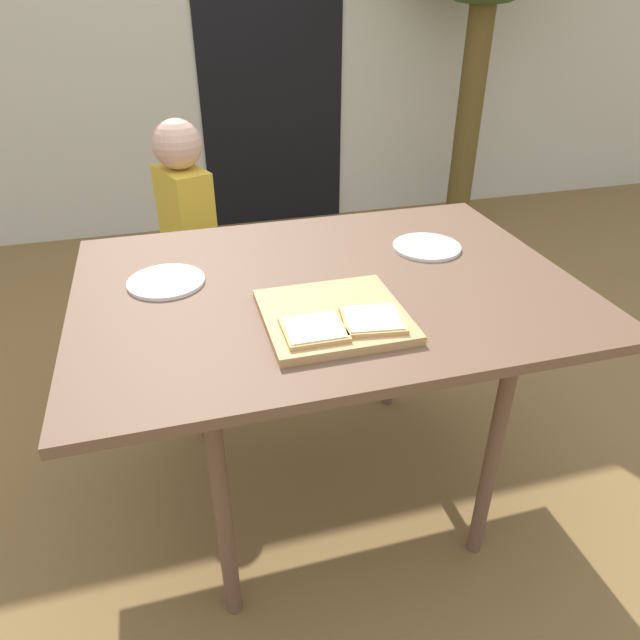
% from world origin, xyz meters
% --- Properties ---
extents(ground_plane, '(16.00, 16.00, 0.00)m').
position_xyz_m(ground_plane, '(0.00, 0.00, 0.00)').
color(ground_plane, olive).
extents(house_wall_back, '(8.00, 0.20, 2.56)m').
position_xyz_m(house_wall_back, '(0.00, 2.55, 1.28)').
color(house_wall_back, beige).
rests_on(house_wall_back, ground).
extents(house_door, '(0.90, 0.02, 2.00)m').
position_xyz_m(house_door, '(0.35, 2.44, 1.00)').
color(house_door, black).
rests_on(house_door, ground).
extents(dining_table, '(1.30, 0.94, 0.75)m').
position_xyz_m(dining_table, '(0.00, 0.00, 0.69)').
color(dining_table, brown).
rests_on(dining_table, ground).
extents(cutting_board, '(0.33, 0.32, 0.02)m').
position_xyz_m(cutting_board, '(-0.04, -0.19, 0.76)').
color(cutting_board, tan).
rests_on(cutting_board, dining_table).
extents(pizza_slice_near_left, '(0.14, 0.13, 0.01)m').
position_xyz_m(pizza_slice_near_left, '(-0.11, -0.26, 0.78)').
color(pizza_slice_near_left, tan).
rests_on(pizza_slice_near_left, cutting_board).
extents(pizza_slice_near_right, '(0.15, 0.15, 0.01)m').
position_xyz_m(pizza_slice_near_right, '(0.03, -0.26, 0.78)').
color(pizza_slice_near_right, tan).
rests_on(pizza_slice_near_right, cutting_board).
extents(plate_white_right, '(0.20, 0.20, 0.01)m').
position_xyz_m(plate_white_right, '(0.35, 0.13, 0.76)').
color(plate_white_right, white).
rests_on(plate_white_right, dining_table).
extents(plate_white_left, '(0.20, 0.20, 0.01)m').
position_xyz_m(plate_white_left, '(-0.41, 0.11, 0.76)').
color(plate_white_left, white).
rests_on(plate_white_left, dining_table).
extents(child_left, '(0.21, 0.27, 1.02)m').
position_xyz_m(child_left, '(-0.32, 0.85, 0.60)').
color(child_left, '#2E3C3E').
rests_on(child_left, ground).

